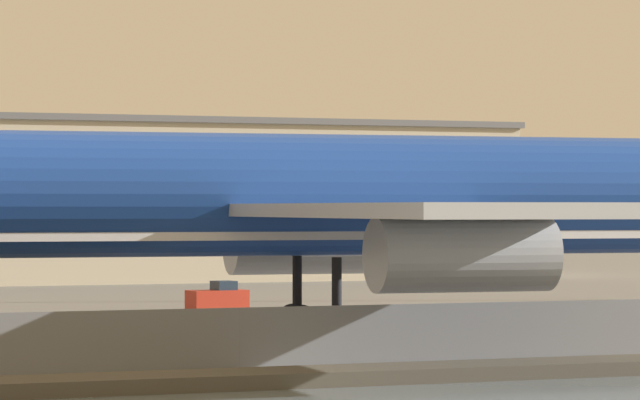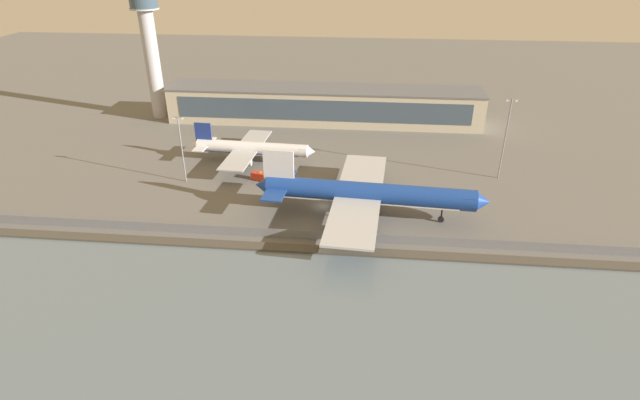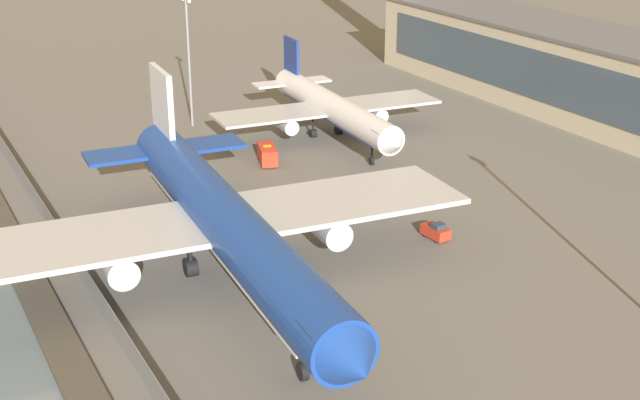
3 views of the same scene
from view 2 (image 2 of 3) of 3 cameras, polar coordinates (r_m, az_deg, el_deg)
The scene contains 11 objects.
ground_plane at distance 128.37m, azimuth 0.39°, elevation -0.77°, with size 500.00×500.00×0.00m, color #66635E.
shoreline_seawall at distance 110.72m, azimuth -0.59°, elevation -5.69°, with size 320.00×3.00×0.50m.
perimeter_fence at distance 114.00m, azimuth -0.35°, elevation -4.07°, with size 280.00×0.10×2.32m.
cargo_jet_blue at distance 121.82m, azimuth 5.20°, elevation 0.72°, with size 57.21×49.37×16.15m.
passenger_jet_white at distance 154.23m, azimuth -7.97°, elevation 5.87°, with size 39.19×33.45×11.94m.
baggage_tug at distance 145.24m, azimuth 5.59°, elevation 2.98°, with size 3.35×1.92×1.80m.
ops_van at distance 143.15m, azimuth -6.86°, elevation 2.74°, with size 5.58×3.49×2.48m.
control_tower at distance 199.67m, azimuth -18.83°, elevation 16.25°, with size 10.70×10.70×46.77m.
terminal_building at distance 188.74m, azimuth 0.46°, elevation 10.82°, with size 115.21×17.27×12.92m.
apron_light_mast_apron_west at distance 142.87m, azimuth -15.56°, elevation 6.02°, with size 3.20×0.40×19.19m.
apron_light_mast_apron_east at distance 148.26m, azimuth 20.44°, elevation 6.94°, with size 3.20×0.40×23.34m.
Camera 2 is at (10.21, -112.45, 61.08)m, focal length 28.00 mm.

